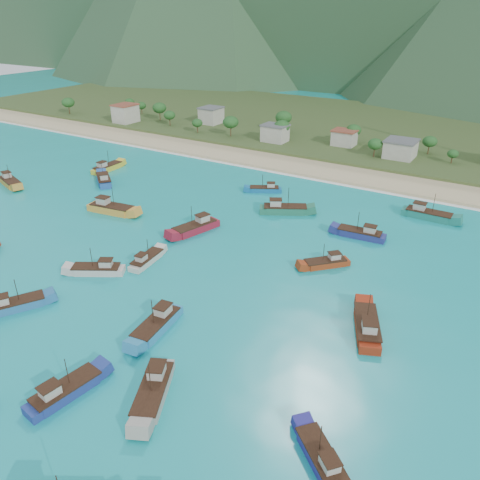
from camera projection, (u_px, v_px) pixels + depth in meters
The scene contains 24 objects.
ground at pixel (153, 281), 87.15m from camera, with size 600.00×600.00×0.00m, color #0D8994.
beach at pixel (319, 170), 147.48m from camera, with size 400.00×18.00×1.20m, color beige.
land at pixel (377, 131), 194.06m from camera, with size 400.00×110.00×2.40m, color #385123.
surf_line at pixel (307, 178), 140.22m from camera, with size 400.00×2.50×0.08m, color white.
village at pixel (386, 144), 157.02m from camera, with size 214.24×29.09×7.08m.
vegetation at pixel (326, 134), 167.84m from camera, with size 272.14×26.00×8.51m.
boat_1 at pixel (195, 228), 106.20m from camera, with size 6.45×12.13×6.87m.
boat_2 at pixel (97, 270), 89.42m from camera, with size 10.06×7.61×5.88m.
boat_4 at pixel (367, 327), 73.19m from camera, with size 7.51×11.80×6.73m.
boat_7 at pixel (157, 325), 73.71m from camera, with size 4.52×11.12×6.39m.
boat_8 at pixel (104, 180), 135.88m from camera, with size 10.89×9.53×6.64m.
boat_9 at pixel (265, 190), 129.48m from camera, with size 9.09×6.65×5.28m.
boat_12 at pixel (107, 168), 146.36m from camera, with size 3.72×11.15×6.51m.
boat_14 at pixel (360, 234), 103.52m from camera, with size 10.79×3.97×6.25m.
boat_15 at pixel (322, 459), 51.98m from camera, with size 8.70×8.05×5.41m.
boat_17 at pixel (284, 210), 115.79m from camera, with size 12.04×8.76×6.99m.
boat_18 at pixel (326, 263), 91.96m from camera, with size 8.25×8.48×5.40m.
boat_21 at pixel (15, 306), 78.73m from camera, with size 7.62×10.26×5.98m.
boat_22 at pixel (147, 260), 93.18m from camera, with size 3.73×9.21×5.29m.
boat_23 at pixel (111, 209), 116.04m from camera, with size 12.70×5.29×7.28m.
boat_24 at pixel (10, 182), 134.21m from camera, with size 11.74×6.62×6.65m.
boat_26 at pixel (154, 391), 60.92m from camera, with size 7.76×11.38×6.53m.
boat_27 at pixel (428, 215), 112.82m from camera, with size 11.82×3.72×6.94m.
boat_29 at pixel (65, 392), 60.99m from camera, with size 4.45×10.55×6.04m.
Camera 1 is at (52.88, -55.17, 45.57)m, focal length 35.00 mm.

